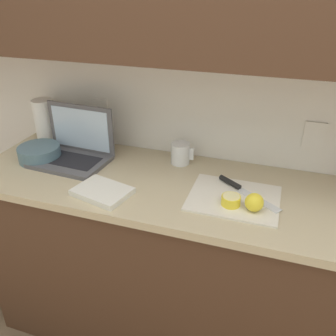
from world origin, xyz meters
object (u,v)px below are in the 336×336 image
lemon_half_cut (231,200)px  paper_towel_roll (45,122)px  knife (238,187)px  laptop (75,148)px  bowl_white (40,153)px  lemon_whole_beside (254,202)px  measuring_cup (181,153)px  cutting_board (234,198)px

lemon_half_cut → paper_towel_roll: (-1.03, 0.30, 0.09)m
lemon_half_cut → knife: bearing=86.0°
laptop → bowl_white: laptop is taller
paper_towel_roll → lemon_whole_beside: bearing=-15.5°
bowl_white → paper_towel_roll: bearing=114.5°
lemon_half_cut → bowl_white: size_ratio=0.37×
knife → lemon_half_cut: bearing=-59.8°
measuring_cup → paper_towel_roll: size_ratio=0.47×
laptop → lemon_half_cut: bearing=-8.6°
laptop → lemon_whole_beside: bearing=-8.2°
knife → paper_towel_roll: (-1.04, 0.17, 0.10)m
bowl_white → paper_towel_roll: 0.23m
cutting_board → bowl_white: 0.95m
lemon_half_cut → paper_towel_roll: 1.08m
laptop → measuring_cup: bearing=17.4°
cutting_board → measuring_cup: bearing=141.5°
laptop → paper_towel_roll: laptop is taller
laptop → knife: laptop is taller
laptop → measuring_cup: (0.49, 0.12, -0.01)m
cutting_board → paper_towel_roll: paper_towel_roll is taller
cutting_board → bowl_white: size_ratio=1.79×
knife → lemon_whole_beside: (0.08, -0.14, 0.03)m
bowl_white → lemon_whole_beside: bearing=-6.5°
lemon_whole_beside → paper_towel_roll: bearing=164.5°
cutting_board → lemon_whole_beside: 0.11m
laptop → measuring_cup: laptop is taller
knife → lemon_half_cut: (-0.01, -0.12, 0.01)m
lemon_whole_beside → bowl_white: bearing=173.5°
lemon_whole_beside → paper_towel_roll: 1.16m
knife → lemon_whole_beside: lemon_whole_beside is taller
lemon_half_cut → bowl_white: bearing=173.6°
laptop → lemon_whole_beside: laptop is taller
lemon_half_cut → bowl_white: bowl_white is taller
knife → bowl_white: bearing=-144.7°
cutting_board → measuring_cup: size_ratio=3.26×
laptop → cutting_board: bearing=-4.6°
cutting_board → bowl_white: (-0.95, 0.05, 0.03)m
lemon_half_cut → lemon_whole_beside: bearing=-7.1°
cutting_board → laptop: bearing=172.2°
measuring_cup → cutting_board: bearing=-38.5°
knife → measuring_cup: size_ratio=2.50×
measuring_cup → lemon_half_cut: bearing=-45.0°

